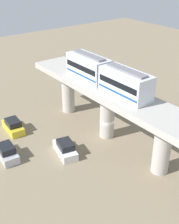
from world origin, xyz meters
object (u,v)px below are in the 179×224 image
parked_car_silver (6,152)px  parked_car_white (65,149)px  train (106,75)px  parked_car_yellow (13,126)px

parked_car_silver → parked_car_white: 6.96m
train → parked_car_yellow: 14.69m
parked_car_silver → parked_car_yellow: size_ratio=1.00×
train → parked_car_yellow: train is taller
parked_car_yellow → parked_car_white: 9.20m
parked_car_silver → parked_car_yellow: (-3.20, -5.16, 0.00)m
parked_car_yellow → parked_car_white: size_ratio=0.96×
train → parked_car_yellow: (9.38, -8.21, -7.78)m
parked_car_silver → parked_car_yellow: bearing=-117.7°
train → parked_car_white: 10.24m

